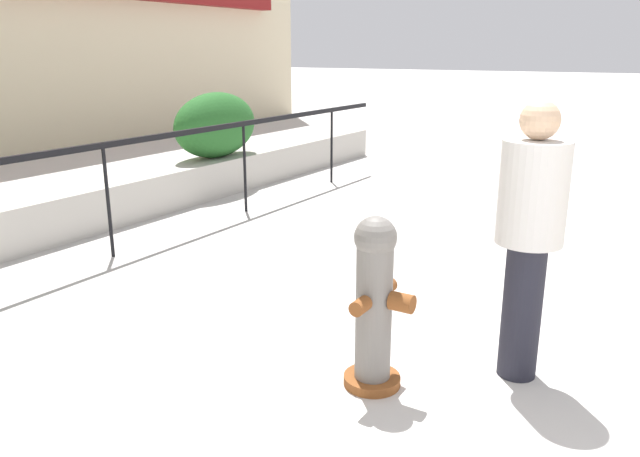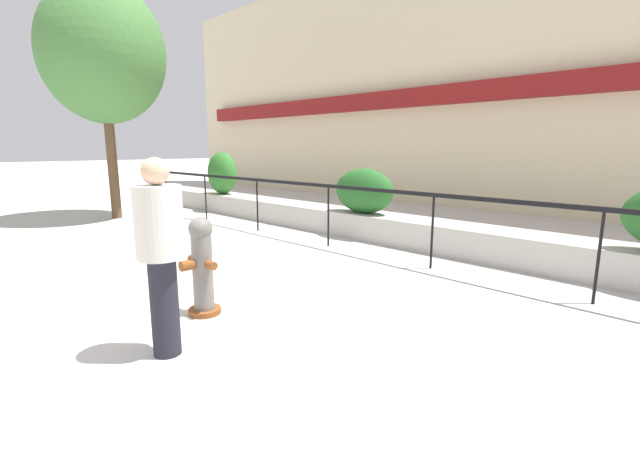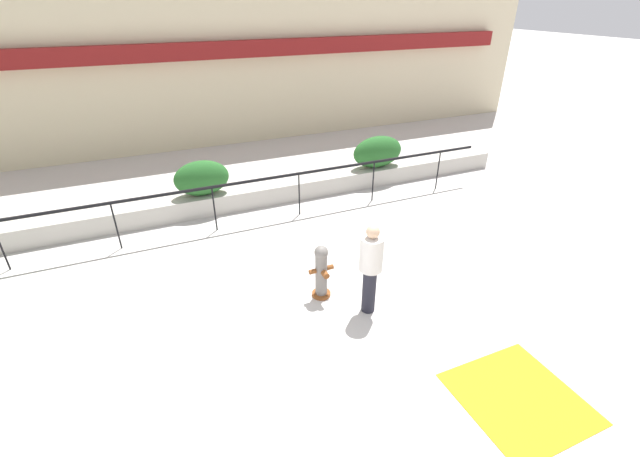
{
  "view_description": "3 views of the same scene",
  "coord_description": "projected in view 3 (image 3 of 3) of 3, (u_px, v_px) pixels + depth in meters",
  "views": [
    {
      "loc": [
        -1.81,
        0.0,
        2.0
      ],
      "look_at": [
        2.04,
        2.39,
        0.7
      ],
      "focal_mm": 35.0,
      "sensor_mm": 36.0,
      "label": 1
    },
    {
      "loc": [
        5.34,
        -0.75,
        1.81
      ],
      "look_at": [
        1.57,
        3.08,
        0.79
      ],
      "focal_mm": 24.0,
      "sensor_mm": 36.0,
      "label": 2
    },
    {
      "loc": [
        -1.31,
        -4.41,
        5.0
      ],
      "look_at": [
        1.88,
        2.95,
        0.61
      ],
      "focal_mm": 24.0,
      "sensor_mm": 36.0,
      "label": 3
    }
  ],
  "objects": [
    {
      "name": "building_facade",
      "position": [
        160.0,
        30.0,
        14.15
      ],
      "size": [
        30.0,
        1.36,
        8.0
      ],
      "color": "beige",
      "rests_on": "ground"
    },
    {
      "name": "hedge_bush_2",
      "position": [
        378.0,
        152.0,
        12.53
      ],
      "size": [
        1.55,
        0.7,
        0.92
      ],
      "primitive_type": "ellipsoid",
      "color": "#235B23",
      "rests_on": "planter_wall_low"
    },
    {
      "name": "fence_railing_segment",
      "position": [
        212.0,
        191.0,
        9.87
      ],
      "size": [
        15.0,
        0.05,
        1.15
      ],
      "color": "black",
      "rests_on": "ground"
    },
    {
      "name": "ground_plane",
      "position": [
        283.0,
        375.0,
        6.41
      ],
      "size": [
        120.0,
        120.0,
        0.0
      ],
      "primitive_type": "plane",
      "color": "#BCB7B2"
    },
    {
      "name": "fire_hydrant",
      "position": [
        321.0,
        271.0,
        7.84
      ],
      "size": [
        0.47,
        0.43,
        1.08
      ],
      "color": "brown",
      "rests_on": "ground"
    },
    {
      "name": "planter_wall_low",
      "position": [
        208.0,
        203.0,
        11.12
      ],
      "size": [
        18.0,
        0.7,
        0.5
      ],
      "primitive_type": "cube",
      "color": "#B7B2A8",
      "rests_on": "ground"
    },
    {
      "name": "pedestrian",
      "position": [
        371.0,
        264.0,
        7.25
      ],
      "size": [
        0.51,
        0.51,
        1.73
      ],
      "color": "black",
      "rests_on": "ground"
    },
    {
      "name": "tactile_warning_pad",
      "position": [
        519.0,
        398.0,
        6.02
      ],
      "size": [
        1.63,
        1.63,
        0.01
      ],
      "primitive_type": "cube",
      "color": "gold",
      "rests_on": "ground"
    },
    {
      "name": "hedge_bush_1",
      "position": [
        202.0,
        178.0,
        10.76
      ],
      "size": [
        1.37,
        0.7,
        0.9
      ],
      "primitive_type": "ellipsoid",
      "color": "#235B23",
      "rests_on": "planter_wall_low"
    }
  ]
}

